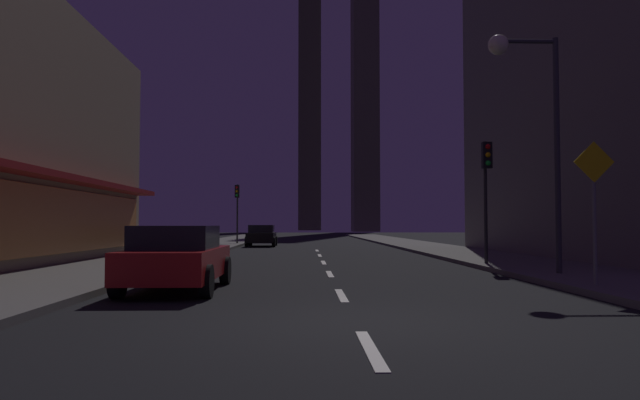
# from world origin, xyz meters

# --- Properties ---
(ground_plane) EXTENTS (78.00, 136.00, 0.10)m
(ground_plane) POSITION_xyz_m (0.00, 32.00, -0.05)
(ground_plane) COLOR black
(sidewalk_right) EXTENTS (4.00, 76.00, 0.15)m
(sidewalk_right) POSITION_xyz_m (7.00, 32.00, 0.07)
(sidewalk_right) COLOR #605E59
(sidewalk_right) RESTS_ON ground
(sidewalk_left) EXTENTS (4.00, 76.00, 0.15)m
(sidewalk_left) POSITION_xyz_m (-7.00, 32.00, 0.07)
(sidewalk_left) COLOR #605E59
(sidewalk_left) RESTS_ON ground
(lane_marking_center) EXTENTS (0.16, 28.20, 0.01)m
(lane_marking_center) POSITION_xyz_m (0.00, 11.00, 0.01)
(lane_marking_center) COLOR silver
(lane_marking_center) RESTS_ON ground
(skyscraper_distant_tall) EXTENTS (5.89, 7.64, 76.53)m
(skyscraper_distant_tall) POSITION_xyz_m (0.91, 144.05, 38.27)
(skyscraper_distant_tall) COLOR #444033
(skyscraper_distant_tall) RESTS_ON ground
(skyscraper_distant_mid) EXTENTS (5.41, 8.22, 75.39)m
(skyscraper_distant_mid) POSITION_xyz_m (12.48, 114.77, 37.69)
(skyscraper_distant_mid) COLOR #544F3F
(skyscraper_distant_mid) RESTS_ON ground
(car_parked_near) EXTENTS (1.98, 4.24, 1.45)m
(car_parked_near) POSITION_xyz_m (-3.60, 4.17, 0.74)
(car_parked_near) COLOR #B21919
(car_parked_near) RESTS_ON ground
(car_parked_far) EXTENTS (1.98, 4.24, 1.45)m
(car_parked_far) POSITION_xyz_m (-3.60, 30.69, 0.74)
(car_parked_far) COLOR black
(car_parked_far) RESTS_ON ground
(fire_hydrant_far_left) EXTENTS (0.42, 0.30, 0.65)m
(fire_hydrant_far_left) POSITION_xyz_m (-5.90, 19.82, 0.45)
(fire_hydrant_far_left) COLOR #B2B2B2
(fire_hydrant_far_left) RESTS_ON sidewalk_left
(traffic_light_near_right) EXTENTS (0.32, 0.48, 4.20)m
(traffic_light_near_right) POSITION_xyz_m (5.50, 10.81, 3.19)
(traffic_light_near_right) COLOR #2D2D2D
(traffic_light_near_right) RESTS_ON sidewalk_right
(traffic_light_far_left) EXTENTS (0.32, 0.48, 4.20)m
(traffic_light_far_left) POSITION_xyz_m (-5.50, 32.72, 3.19)
(traffic_light_far_left) COLOR #2D2D2D
(traffic_light_far_left) RESTS_ON sidewalk_left
(street_lamp_right) EXTENTS (1.96, 0.56, 6.58)m
(street_lamp_right) POSITION_xyz_m (5.38, 6.83, 5.07)
(street_lamp_right) COLOR #38383D
(street_lamp_right) RESTS_ON sidewalk_right
(pedestrian_crossing_sign) EXTENTS (0.91, 0.08, 3.15)m
(pedestrian_crossing_sign) POSITION_xyz_m (5.60, 3.66, 2.02)
(pedestrian_crossing_sign) COLOR slate
(pedestrian_crossing_sign) RESTS_ON sidewalk_right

